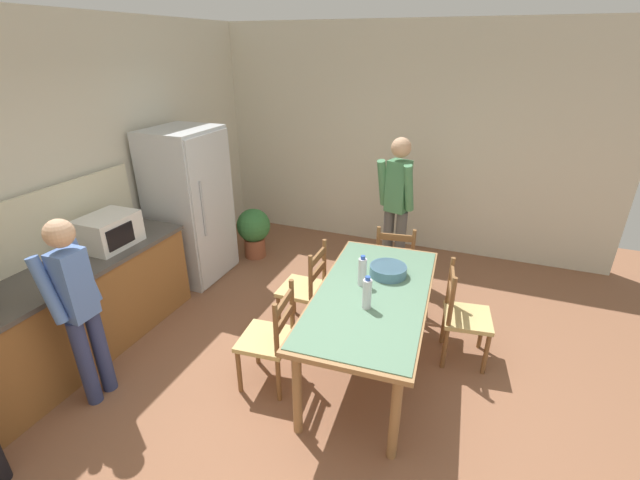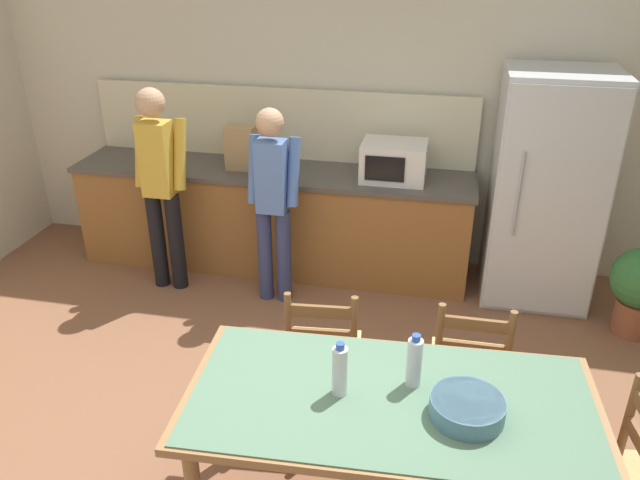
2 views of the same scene
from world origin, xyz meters
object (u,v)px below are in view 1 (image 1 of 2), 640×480
(dining_table, at_px, (372,301))
(person_at_counter, at_px, (78,304))
(refrigerator, at_px, (190,206))
(microwave, at_px, (109,231))
(bottle_near_centre, at_px, (367,293))
(bottle_off_centre, at_px, (362,271))
(serving_bowl, at_px, (388,270))
(chair_head_end, at_px, (394,263))
(chair_side_far_left, at_px, (270,339))
(chair_side_near_right, at_px, (463,316))
(person_by_table, at_px, (397,202))
(potted_plant, at_px, (254,230))
(chair_side_far_right, at_px, (305,288))

(dining_table, height_order, person_at_counter, person_at_counter)
(refrigerator, relative_size, microwave, 3.57)
(bottle_near_centre, xyz_separation_m, bottle_off_centre, (0.32, 0.13, 0.00))
(refrigerator, distance_m, serving_bowl, 2.57)
(chair_head_end, height_order, person_at_counter, person_at_counter)
(refrigerator, relative_size, person_at_counter, 1.16)
(microwave, bearing_deg, bottle_near_centre, -89.46)
(chair_side_far_left, relative_size, chair_head_end, 1.00)
(bottle_near_centre, relative_size, chair_head_end, 0.30)
(microwave, relative_size, serving_bowl, 1.56)
(chair_side_near_right, bearing_deg, bottle_near_centre, 126.27)
(chair_side_far_left, bearing_deg, person_by_table, 161.26)
(dining_table, height_order, chair_head_end, chair_head_end)
(chair_head_end, distance_m, potted_plant, 1.99)
(bottle_off_centre, distance_m, chair_head_end, 1.22)
(serving_bowl, height_order, person_at_counter, person_at_counter)
(chair_side_far_left, distance_m, potted_plant, 2.42)
(serving_bowl, relative_size, potted_plant, 0.48)
(serving_bowl, bearing_deg, chair_side_far_right, 86.72)
(chair_head_end, distance_m, chair_side_near_right, 1.09)
(bottle_near_centre, bearing_deg, person_at_counter, 113.77)
(serving_bowl, height_order, chair_side_far_right, chair_side_far_right)
(bottle_off_centre, bearing_deg, microwave, 98.22)
(dining_table, distance_m, chair_side_far_left, 0.88)
(microwave, xyz_separation_m, chair_side_far_left, (-0.20, -1.75, -0.59))
(bottle_near_centre, relative_size, chair_side_near_right, 0.30)
(bottle_near_centre, xyz_separation_m, chair_side_near_right, (0.68, -0.70, -0.46))
(refrigerator, bearing_deg, chair_head_end, -82.62)
(person_at_counter, bearing_deg, person_by_table, -121.52)
(person_by_table, bearing_deg, chair_head_end, 29.72)
(microwave, relative_size, person_at_counter, 0.32)
(refrigerator, distance_m, potted_plant, 0.95)
(dining_table, bearing_deg, microwave, 95.87)
(chair_head_end, height_order, chair_side_far_right, same)
(person_by_table, bearing_deg, dining_table, 22.47)
(bottle_near_centre, relative_size, person_at_counter, 0.18)
(chair_side_far_right, bearing_deg, chair_side_far_left, 2.61)
(serving_bowl, distance_m, chair_side_far_right, 0.90)
(bottle_off_centre, distance_m, chair_side_far_right, 0.84)
(bottle_near_centre, height_order, chair_side_far_right, bottle_near_centre)
(refrigerator, xyz_separation_m, chair_side_far_left, (-1.36, -1.73, -0.45))
(person_by_table, distance_m, potted_plant, 1.92)
(microwave, xyz_separation_m, serving_bowl, (0.58, -2.52, -0.20))
(refrigerator, bearing_deg, dining_table, -110.26)
(bottle_near_centre, bearing_deg, chair_head_end, 3.00)
(chair_side_far_left, bearing_deg, refrigerator, -133.61)
(chair_side_near_right, height_order, person_by_table, person_by_table)
(chair_side_far_right, bearing_deg, chair_head_end, 139.80)
(bottle_near_centre, xyz_separation_m, chair_side_far_left, (-0.22, 0.73, -0.46))
(dining_table, xyz_separation_m, bottle_near_centre, (-0.23, -0.01, 0.21))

